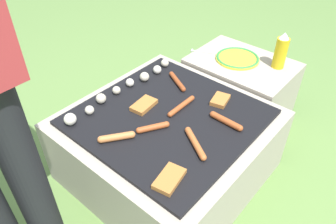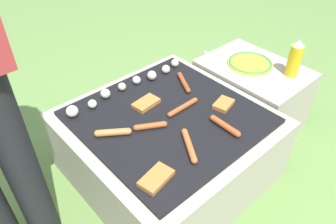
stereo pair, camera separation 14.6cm
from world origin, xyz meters
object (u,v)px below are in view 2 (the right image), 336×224
at_px(sausage_front_center, 184,82).
at_px(fork_utensil, 221,55).
at_px(plate_colorful, 250,63).
at_px(condiment_bottle, 295,59).

height_order(sausage_front_center, fork_utensil, sausage_front_center).
distance_m(sausage_front_center, plate_colorful, 0.42).
relative_size(plate_colorful, condiment_bottle, 1.21).
bearing_deg(fork_utensil, plate_colorful, -75.14).
bearing_deg(fork_utensil, condiment_bottle, -72.50).
bearing_deg(plate_colorful, fork_utensil, 104.86).
distance_m(sausage_front_center, fork_utensil, 0.37).
relative_size(sausage_front_center, plate_colorful, 0.65).
xyz_separation_m(sausage_front_center, condiment_bottle, (0.49, -0.31, 0.08)).
height_order(plate_colorful, condiment_bottle, condiment_bottle).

